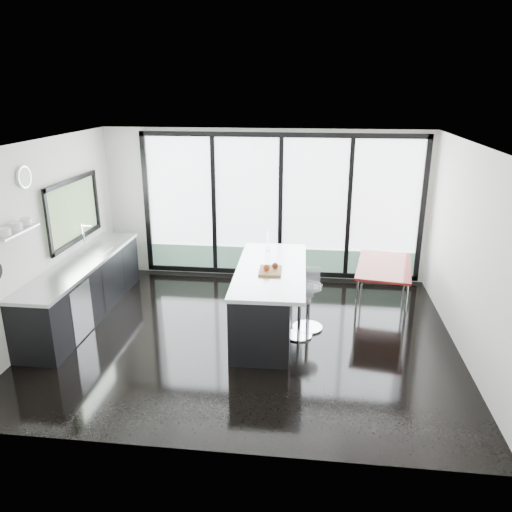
# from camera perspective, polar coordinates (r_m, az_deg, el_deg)

# --- Properties ---
(floor) EXTENTS (6.00, 5.00, 0.00)m
(floor) POSITION_cam_1_polar(r_m,az_deg,el_deg) (7.49, -1.04, -9.07)
(floor) COLOR black
(floor) RESTS_ON ground
(ceiling) EXTENTS (6.00, 5.00, 0.00)m
(ceiling) POSITION_cam_1_polar(r_m,az_deg,el_deg) (6.66, -1.19, 12.75)
(ceiling) COLOR white
(ceiling) RESTS_ON wall_back
(wall_back) EXTENTS (6.00, 0.09, 2.80)m
(wall_back) POSITION_cam_1_polar(r_m,az_deg,el_deg) (9.32, 2.63, 4.94)
(wall_back) COLOR silver
(wall_back) RESTS_ON ground
(wall_front) EXTENTS (6.00, 0.00, 2.80)m
(wall_front) POSITION_cam_1_polar(r_m,az_deg,el_deg) (4.66, -5.35, -8.11)
(wall_front) COLOR silver
(wall_front) RESTS_ON ground
(wall_left) EXTENTS (0.26, 5.00, 2.80)m
(wall_left) POSITION_cam_1_polar(r_m,az_deg,el_deg) (8.10, -22.22, 3.53)
(wall_left) COLOR silver
(wall_left) RESTS_ON ground
(wall_right) EXTENTS (0.00, 5.00, 2.80)m
(wall_right) POSITION_cam_1_polar(r_m,az_deg,el_deg) (7.20, 23.28, 0.24)
(wall_right) COLOR silver
(wall_right) RESTS_ON ground
(counter_cabinets) EXTENTS (0.69, 3.24, 1.36)m
(counter_cabinets) POSITION_cam_1_polar(r_m,az_deg,el_deg) (8.40, -19.09, -3.49)
(counter_cabinets) COLOR black
(counter_cabinets) RESTS_ON floor
(island) EXTENTS (1.07, 2.43, 1.28)m
(island) POSITION_cam_1_polar(r_m,az_deg,el_deg) (7.50, 1.10, -4.79)
(island) COLOR black
(island) RESTS_ON floor
(bar_stool_near) EXTENTS (0.52, 0.52, 0.62)m
(bar_stool_near) POSITION_cam_1_polar(r_m,az_deg,el_deg) (7.36, 4.95, -6.98)
(bar_stool_near) COLOR silver
(bar_stool_near) RESTS_ON floor
(bar_stool_far) EXTENTS (0.49, 0.49, 0.72)m
(bar_stool_far) POSITION_cam_1_polar(r_m,az_deg,el_deg) (7.58, 5.98, -5.78)
(bar_stool_far) COLOR silver
(bar_stool_far) RESTS_ON floor
(red_table) EXTENTS (1.03, 1.55, 0.77)m
(red_table) POSITION_cam_1_polar(r_m,az_deg,el_deg) (8.43, 14.23, -3.49)
(red_table) COLOR maroon
(red_table) RESTS_ON floor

